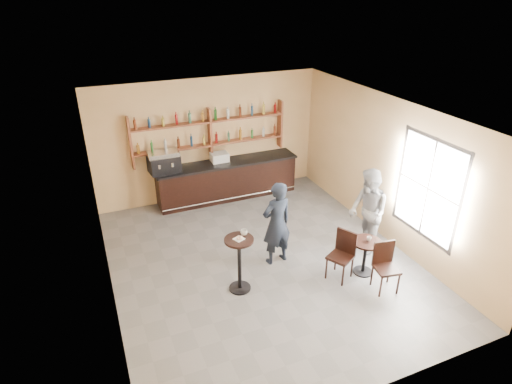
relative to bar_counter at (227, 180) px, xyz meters
name	(u,v)px	position (x,y,z in m)	size (l,w,h in m)	color
floor	(262,262)	(-0.35, -3.15, -0.52)	(7.00, 7.00, 0.00)	slate
ceiling	(263,114)	(-0.35, -3.15, 2.68)	(7.00, 7.00, 0.00)	white
wall_back	(209,139)	(-0.35, 0.35, 1.08)	(7.00, 7.00, 0.00)	#D7AF7A
wall_front	(373,309)	(-0.35, -6.65, 1.08)	(7.00, 7.00, 0.00)	#D7AF7A
wall_left	(101,225)	(-3.35, -3.15, 1.08)	(7.00, 7.00, 0.00)	#D7AF7A
wall_right	(388,171)	(2.65, -3.15, 1.08)	(7.00, 7.00, 0.00)	#D7AF7A
window_pane	(428,189)	(2.64, -4.35, 1.18)	(2.00, 2.00, 0.00)	white
window_frame	(428,189)	(2.64, -4.35, 1.18)	(0.04, 1.70, 2.10)	black
shelf_unit	(210,133)	(-0.35, 0.22, 1.29)	(4.00, 0.26, 1.40)	brown
liquor_bottles	(210,127)	(-0.35, 0.22, 1.46)	(3.68, 0.10, 1.00)	#8C5919
bar_counter	(227,180)	(0.00, 0.00, 0.00)	(3.83, 0.75, 1.04)	black
espresso_machine	(164,162)	(-1.64, 0.00, 0.78)	(0.75, 0.48, 0.53)	black
pastry_case	(219,158)	(-0.19, 0.00, 0.66)	(0.46, 0.37, 0.27)	silver
pedestal_table	(239,264)	(-1.09, -3.77, 0.05)	(0.55, 0.55, 1.13)	black
napkin	(239,239)	(-1.09, -3.77, 0.61)	(0.17, 0.17, 0.00)	white
donut	(240,238)	(-1.08, -3.78, 0.64)	(0.12, 0.12, 0.04)	#C87849
cup_pedestal	(244,232)	(-0.95, -3.67, 0.66)	(0.13, 0.13, 0.10)	white
man_main	(277,224)	(-0.06, -3.21, 0.39)	(0.67, 0.44, 1.83)	black
cafe_table	(365,257)	(1.40, -4.26, -0.15)	(0.59, 0.59, 0.74)	black
cup_cafe	(369,239)	(1.45, -4.26, 0.27)	(0.09, 0.09, 0.09)	white
chair_west	(340,257)	(0.85, -4.21, -0.02)	(0.43, 0.43, 1.00)	black
chair_south	(387,268)	(1.45, -4.86, -0.03)	(0.42, 0.42, 0.97)	black
patron_second	(368,212)	(1.90, -3.57, 0.43)	(0.92, 0.71, 1.89)	gray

